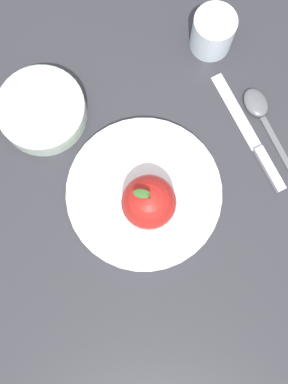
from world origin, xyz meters
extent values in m
plane|color=#2D2D33|center=(0.00, 0.00, 0.00)|extent=(2.40, 2.40, 0.00)
cylinder|color=white|center=(0.02, 0.03, 0.01)|extent=(0.23, 0.23, 0.02)
torus|color=white|center=(0.02, 0.03, 0.01)|extent=(0.23, 0.23, 0.01)
sphere|color=#B21E19|center=(0.01, 0.05, 0.06)|extent=(0.08, 0.08, 0.08)
cylinder|color=#4C3319|center=(0.01, 0.05, 0.10)|extent=(0.00, 0.00, 0.02)
ellipsoid|color=#386628|center=(0.02, 0.05, 0.10)|extent=(0.02, 0.01, 0.01)
cylinder|color=#B2C6B2|center=(0.20, -0.04, 0.02)|extent=(0.13, 0.13, 0.04)
torus|color=#B2C6B2|center=(0.20, -0.04, 0.03)|extent=(0.13, 0.13, 0.01)
cylinder|color=#8E9F8E|center=(0.20, -0.04, 0.03)|extent=(0.11, 0.11, 0.01)
cylinder|color=silver|center=(-0.01, -0.23, 0.03)|extent=(0.06, 0.06, 0.07)
torus|color=silver|center=(-0.01, -0.23, 0.07)|extent=(0.06, 0.06, 0.01)
cylinder|color=#8B959D|center=(-0.01, -0.23, 0.06)|extent=(0.05, 0.05, 0.01)
cube|color=silver|center=(-0.08, -0.13, 0.00)|extent=(0.11, 0.11, 0.00)
cube|color=silver|center=(-0.15, -0.06, 0.01)|extent=(0.06, 0.06, 0.01)
ellipsoid|color=#59595E|center=(-0.10, -0.15, 0.01)|extent=(0.06, 0.06, 0.01)
cube|color=#59595E|center=(-0.16, -0.09, 0.00)|extent=(0.09, 0.09, 0.01)
camera|label=1|loc=(-0.02, 0.15, 0.71)|focal=45.12mm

